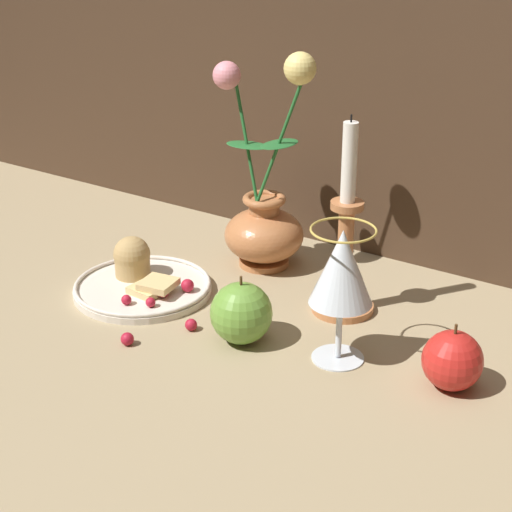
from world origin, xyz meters
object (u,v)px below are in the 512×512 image
object	(u,v)px
wine_glass	(342,272)
candlestick	(345,252)
vase	(264,217)
apple_beside_vase	(451,362)
apple_near_glass	(241,313)
plate_with_pastries	(141,279)

from	to	relation	value
wine_glass	candlestick	distance (m)	0.14
vase	apple_beside_vase	size ratio (longest dim) A/B	4.02
apple_near_glass	plate_with_pastries	bearing A→B (deg)	168.46
candlestick	apple_beside_vase	bearing A→B (deg)	-27.96
candlestick	apple_beside_vase	xyz separation A→B (m)	(0.20, -0.11, -0.05)
wine_glass	apple_beside_vase	world-z (taller)	wine_glass
plate_with_pastries	apple_near_glass	world-z (taller)	apple_near_glass
candlestick	apple_beside_vase	size ratio (longest dim) A/B	3.31
vase	candlestick	size ratio (longest dim) A/B	1.22
wine_glass	apple_beside_vase	xyz separation A→B (m)	(0.14, 0.01, -0.09)
plate_with_pastries	apple_near_glass	xyz separation A→B (m)	(0.21, -0.04, 0.02)
candlestick	wine_glass	bearing A→B (deg)	-64.49
plate_with_pastries	apple_beside_vase	bearing A→B (deg)	0.06
candlestick	apple_near_glass	bearing A→B (deg)	-115.26
apple_beside_vase	apple_near_glass	xyz separation A→B (m)	(-0.27, -0.04, 0.00)
vase	wine_glass	world-z (taller)	vase
vase	plate_with_pastries	xyz separation A→B (m)	(-0.11, -0.17, -0.07)
candlestick	apple_near_glass	xyz separation A→B (m)	(-0.07, -0.15, -0.05)
wine_glass	plate_with_pastries	bearing A→B (deg)	177.87
candlestick	apple_beside_vase	distance (m)	0.23
vase	plate_with_pastries	size ratio (longest dim) A/B	1.69
wine_glass	candlestick	bearing A→B (deg)	115.51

